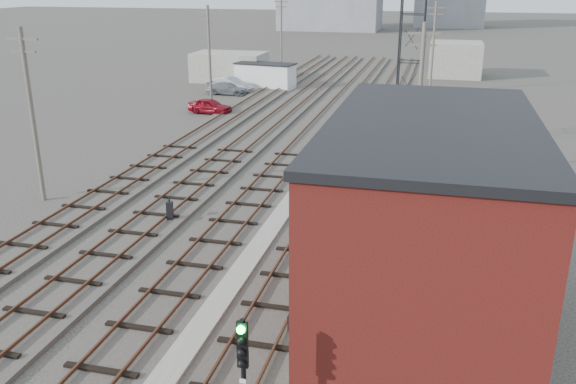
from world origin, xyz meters
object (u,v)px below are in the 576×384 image
(car_silver, at_px, (231,85))
(signal_mast, at_px, (243,382))
(site_trailer, at_px, (265,76))
(car_red, at_px, (210,106))
(switch_stand, at_px, (170,211))
(car_grey, at_px, (227,88))

(car_silver, bearing_deg, signal_mast, -147.62)
(signal_mast, xyz_separation_m, site_trailer, (-14.41, 51.60, -0.99))
(site_trailer, relative_size, car_red, 1.70)
(switch_stand, xyz_separation_m, car_grey, (-8.80, 33.13, 0.01))
(site_trailer, xyz_separation_m, car_silver, (-2.80, -3.19, -0.58))
(signal_mast, bearing_deg, car_red, 112.20)
(car_grey, bearing_deg, switch_stand, -162.82)
(switch_stand, distance_m, site_trailer, 38.23)
(signal_mast, bearing_deg, car_silver, 109.57)
(car_red, distance_m, car_silver, 10.61)
(signal_mast, xyz_separation_m, car_silver, (-17.22, 48.41, -1.58))
(signal_mast, height_order, car_red, signal_mast)
(signal_mast, relative_size, car_silver, 0.86)
(car_grey, bearing_deg, signal_mast, -157.70)
(signal_mast, distance_m, switch_stand, 16.26)
(car_silver, bearing_deg, car_red, -157.80)
(car_red, distance_m, car_grey, 9.20)
(switch_stand, bearing_deg, signal_mast, -71.46)
(signal_mast, height_order, switch_stand, signal_mast)
(car_silver, bearing_deg, site_trailer, -28.54)
(switch_stand, distance_m, car_grey, 34.28)
(car_silver, relative_size, car_grey, 1.10)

